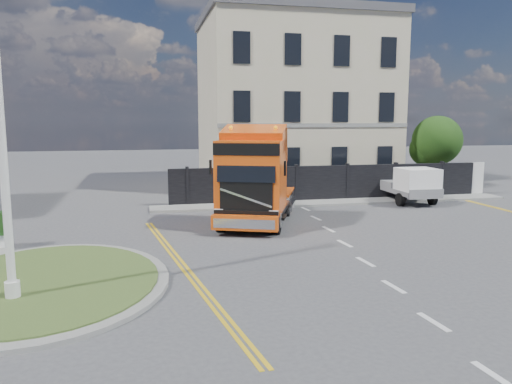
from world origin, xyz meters
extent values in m
plane|color=#424244|center=(0.00, 0.00, 0.00)|extent=(120.00, 120.00, 0.00)
cylinder|color=gray|center=(-7.00, -3.00, 0.06)|extent=(6.80, 6.80, 0.12)
cylinder|color=#31461C|center=(-7.00, -3.00, 0.14)|extent=(6.20, 6.20, 0.05)
cube|color=black|center=(6.00, 9.00, 1.00)|extent=(18.00, 0.25, 2.00)
cube|color=silver|center=(14.50, 9.00, 1.00)|extent=(2.60, 0.12, 2.00)
cube|color=beige|center=(6.00, 16.50, 5.50)|extent=(12.00, 10.00, 11.00)
cube|color=#4B4B50|center=(6.00, 16.50, 11.25)|extent=(12.30, 10.30, 0.50)
cube|color=beige|center=(3.00, 16.50, 12.00)|extent=(0.80, 0.80, 1.60)
cube|color=beige|center=(9.00, 16.50, 12.00)|extent=(0.80, 0.80, 1.60)
cylinder|color=#382619|center=(14.50, 12.00, 1.20)|extent=(0.24, 0.24, 2.40)
sphere|color=black|center=(14.50, 12.00, 3.20)|extent=(3.20, 3.20, 3.20)
sphere|color=black|center=(14.00, 12.40, 2.60)|extent=(2.20, 2.20, 2.20)
cube|color=gray|center=(6.00, 8.10, 0.06)|extent=(20.00, 1.60, 0.12)
cube|color=black|center=(0.86, 4.62, 0.79)|extent=(4.86, 7.08, 0.47)
cube|color=#E04F0F|center=(0.17, 2.92, 2.25)|extent=(3.45, 3.51, 2.93)
cube|color=#E04F0F|center=(0.58, 3.94, 3.46)|extent=(2.78, 1.86, 1.47)
cube|color=black|center=(-0.34, 1.68, 2.67)|extent=(2.16, 0.92, 1.10)
cube|color=#E04F0F|center=(-0.46, 1.37, 0.58)|extent=(2.57, 1.32, 0.58)
cylinder|color=black|center=(-1.20, 2.57, 0.54)|extent=(0.72, 1.14, 1.09)
cylinder|color=gray|center=(-1.20, 2.57, 0.54)|extent=(0.57, 0.70, 0.60)
cylinder|color=black|center=(0.90, 1.72, 0.54)|extent=(0.72, 1.14, 1.09)
cylinder|color=gray|center=(0.90, 1.72, 0.54)|extent=(0.57, 0.70, 0.60)
cylinder|color=black|center=(0.20, 6.02, 0.54)|extent=(0.72, 1.14, 1.09)
cylinder|color=gray|center=(0.20, 6.02, 0.54)|extent=(0.57, 0.70, 0.60)
cylinder|color=black|center=(2.30, 5.17, 0.54)|extent=(0.72, 1.14, 1.09)
cylinder|color=gray|center=(2.30, 5.17, 0.54)|extent=(0.57, 0.70, 0.60)
cylinder|color=black|center=(0.67, 7.18, 0.54)|extent=(0.72, 1.14, 1.09)
cylinder|color=gray|center=(0.67, 7.18, 0.54)|extent=(0.57, 0.70, 0.60)
cylinder|color=black|center=(2.77, 6.33, 0.54)|extent=(0.72, 1.14, 1.09)
cylinder|color=gray|center=(2.77, 6.33, 0.54)|extent=(0.57, 0.70, 0.60)
cube|color=slate|center=(9.93, 8.00, 0.70)|extent=(2.00, 4.82, 0.25)
cube|color=white|center=(9.93, 6.51, 1.34)|extent=(1.93, 1.83, 1.29)
cylinder|color=black|center=(8.98, 6.51, 0.35)|extent=(0.25, 0.70, 0.70)
cylinder|color=black|center=(10.87, 6.51, 0.35)|extent=(0.25, 0.70, 0.70)
cylinder|color=black|center=(8.98, 9.49, 0.35)|extent=(0.25, 0.70, 0.70)
cylinder|color=black|center=(10.87, 9.49, 0.35)|extent=(0.25, 0.70, 0.70)
cylinder|color=silver|center=(-7.50, -4.22, 4.51)|extent=(0.20, 0.20, 9.02)
camera|label=1|loc=(-4.21, -17.20, 4.55)|focal=35.00mm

